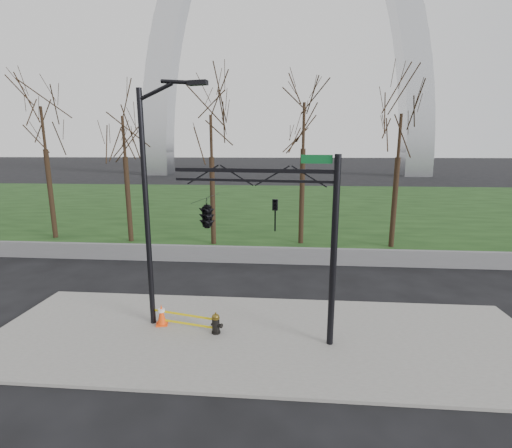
# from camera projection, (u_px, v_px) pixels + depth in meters

# --- Properties ---
(ground) EXTENTS (500.00, 500.00, 0.00)m
(ground) POSITION_uv_depth(u_px,v_px,m) (261.00, 338.00, 11.97)
(ground) COLOR black
(ground) RESTS_ON ground
(sidewalk) EXTENTS (18.00, 6.00, 0.10)m
(sidewalk) POSITION_uv_depth(u_px,v_px,m) (261.00, 336.00, 11.96)
(sidewalk) COLOR gray
(sidewalk) RESTS_ON ground
(grass_strip) EXTENTS (120.00, 40.00, 0.06)m
(grass_strip) POSITION_uv_depth(u_px,v_px,m) (279.00, 203.00, 41.23)
(grass_strip) COLOR black
(grass_strip) RESTS_ON ground
(guardrail) EXTENTS (60.00, 0.30, 0.90)m
(guardrail) POSITION_uv_depth(u_px,v_px,m) (271.00, 255.00, 19.68)
(guardrail) COLOR #59595B
(guardrail) RESTS_ON ground
(gateway_arch) EXTENTS (66.00, 6.00, 65.00)m
(gateway_arch) POSITION_uv_depth(u_px,v_px,m) (285.00, 25.00, 78.50)
(gateway_arch) COLOR #BBBDC2
(gateway_arch) RESTS_ON ground
(tree_row) EXTENTS (32.46, 4.00, 9.82)m
(tree_row) POSITION_uv_depth(u_px,v_px,m) (169.00, 168.00, 23.22)
(tree_row) COLOR black
(tree_row) RESTS_ON ground
(fire_hydrant) EXTENTS (0.46, 0.31, 0.74)m
(fire_hydrant) POSITION_uv_depth(u_px,v_px,m) (216.00, 324.00, 12.01)
(fire_hydrant) COLOR black
(fire_hydrant) RESTS_ON sidewalk
(traffic_cone) EXTENTS (0.48, 0.48, 0.76)m
(traffic_cone) POSITION_uv_depth(u_px,v_px,m) (162.00, 314.00, 12.59)
(traffic_cone) COLOR #FF460D
(traffic_cone) RESTS_ON sidewalk
(street_light) EXTENTS (2.37, 0.65, 8.21)m
(street_light) POSITION_uv_depth(u_px,v_px,m) (152.00, 194.00, 11.81)
(street_light) COLOR black
(street_light) RESTS_ON ground
(traffic_signal_mast) EXTENTS (5.06, 2.53, 6.00)m
(traffic_signal_mast) POSITION_uv_depth(u_px,v_px,m) (230.00, 214.00, 11.32)
(traffic_signal_mast) COLOR black
(traffic_signal_mast) RESTS_ON ground
(caution_tape) EXTENTS (2.36, 0.56, 0.39)m
(caution_tape) POSITION_uv_depth(u_px,v_px,m) (186.00, 319.00, 12.34)
(caution_tape) COLOR yellow
(caution_tape) RESTS_ON ground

